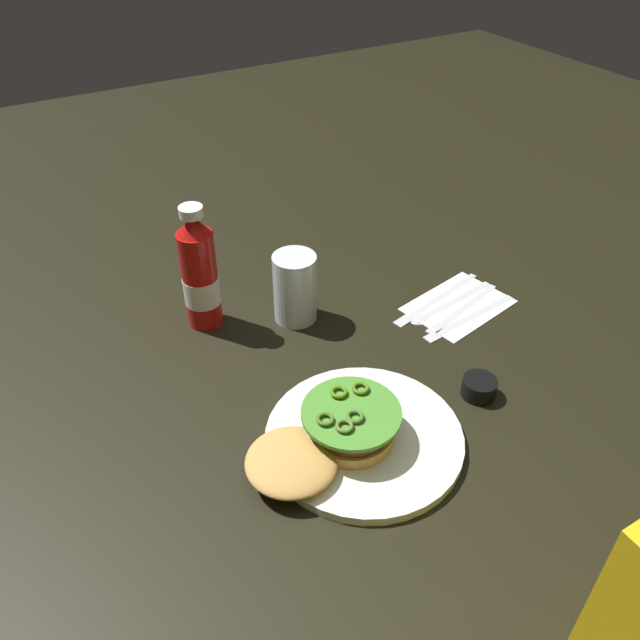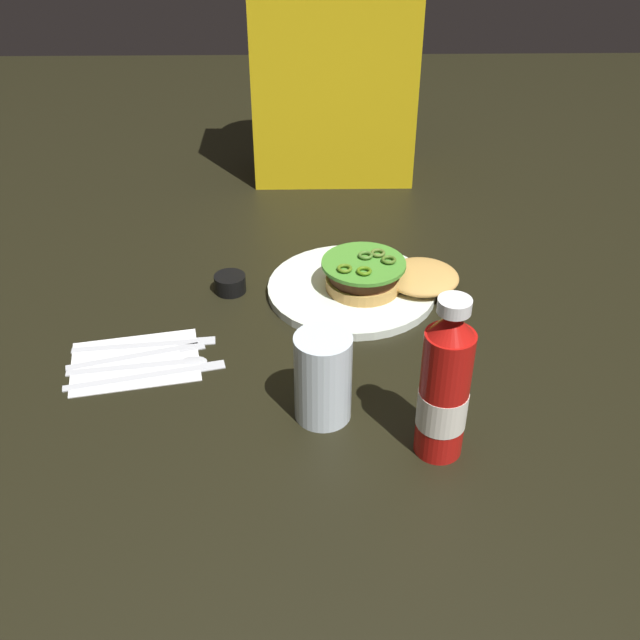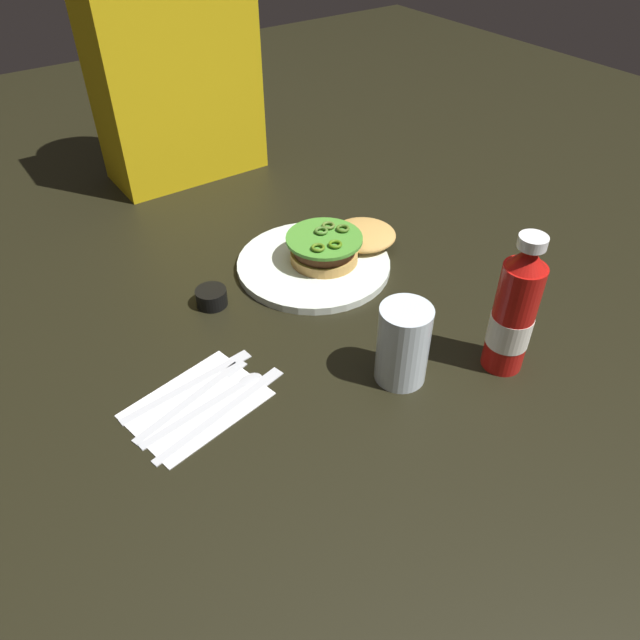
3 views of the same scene
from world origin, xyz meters
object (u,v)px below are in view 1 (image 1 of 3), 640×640
ketchup_bottle (200,275)px  water_glass (295,288)px  steak_knife (465,319)px  napkin (458,305)px  butter_knife (432,300)px  spoon_utensil (441,307)px  dinner_plate (364,437)px  fork_utensil (458,311)px  condiment_cup (479,387)px  burger_sandwich (329,437)px

ketchup_bottle → water_glass: bearing=154.6°
steak_knife → napkin: bearing=-115.7°
butter_knife → spoon_utensil: bearing=94.7°
ketchup_bottle → dinner_plate: bearing=103.4°
water_glass → fork_utensil: bearing=151.7°
napkin → spoon_utensil: spoon_utensil is taller
water_glass → napkin: (-0.26, 0.11, -0.06)m
fork_utensil → butter_knife: bearing=-69.7°
ketchup_bottle → spoon_utensil: (-0.36, 0.17, -0.09)m
condiment_cup → burger_sandwich: bearing=-2.9°
dinner_plate → butter_knife: 0.34m
dinner_plate → steak_knife: (-0.29, -0.13, -0.00)m
burger_sandwich → water_glass: (-0.10, -0.28, 0.03)m
burger_sandwich → spoon_utensil: 0.37m
burger_sandwich → fork_utensil: burger_sandwich is taller
napkin → butter_knife: butter_knife is taller
burger_sandwich → water_glass: size_ratio=1.83×
butter_knife → steak_knife: bearing=102.1°
burger_sandwich → condiment_cup: size_ratio=4.34×
water_glass → butter_knife: 0.24m
ketchup_bottle → water_glass: (-0.13, 0.06, -0.03)m
dinner_plate → spoon_utensil: size_ratio=1.40×
dinner_plate → napkin: bearing=-150.6°
spoon_utensil → steak_knife: same height
water_glass → steak_knife: water_glass is taller
condiment_cup → steak_knife: condiment_cup is taller
condiment_cup → butter_knife: 0.23m
steak_knife → fork_utensil: bearing=-97.3°
dinner_plate → steak_knife: dinner_plate is taller
burger_sandwich → condiment_cup: burger_sandwich is taller
water_glass → spoon_utensil: bearing=155.0°
ketchup_bottle → water_glass: size_ratio=1.79×
burger_sandwich → ketchup_bottle: ketchup_bottle is taller
condiment_cup → steak_knife: bearing=-124.3°
ketchup_bottle → spoon_utensil: bearing=154.9°
ketchup_bottle → spoon_utensil: size_ratio=1.12×
napkin → fork_utensil: 0.02m
ketchup_bottle → butter_knife: (-0.36, 0.15, -0.09)m
ketchup_bottle → napkin: ketchup_bottle is taller
condiment_cup → fork_utensil: condiment_cup is taller
ketchup_bottle → napkin: 0.44m
ketchup_bottle → steak_knife: 0.44m
burger_sandwich → napkin: burger_sandwich is taller
dinner_plate → butter_knife: dinner_plate is taller
fork_utensil → burger_sandwich: bearing=24.0°
ketchup_bottle → fork_utensil: ketchup_bottle is taller
condiment_cup → fork_utensil: 0.19m
ketchup_bottle → butter_knife: bearing=157.7°
dinner_plate → water_glass: size_ratio=2.23×
water_glass → steak_knife: 0.29m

